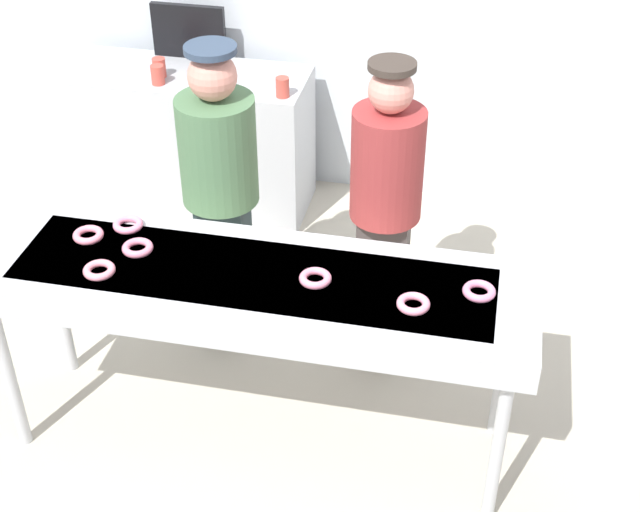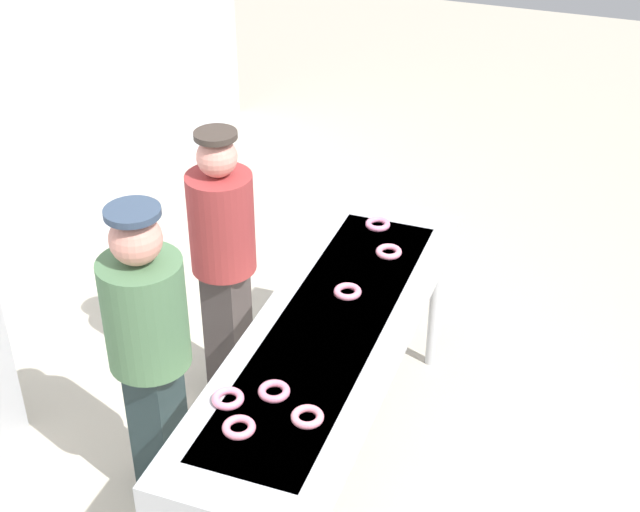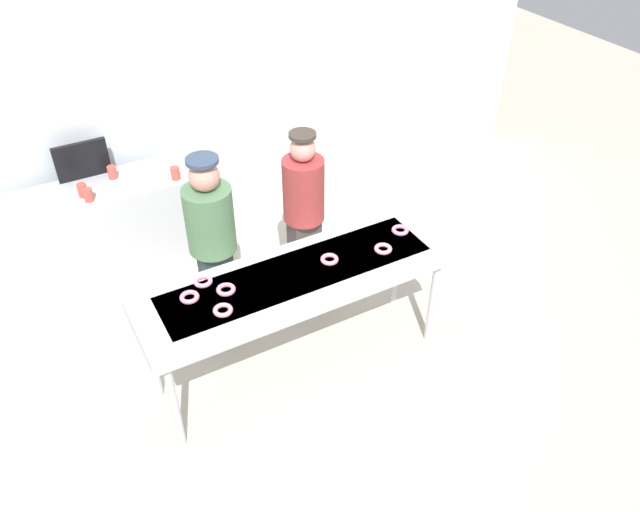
% 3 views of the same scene
% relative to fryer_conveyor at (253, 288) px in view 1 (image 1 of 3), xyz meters
% --- Properties ---
extents(ground_plane, '(16.00, 16.00, 0.00)m').
position_rel_fryer_conveyor_xyz_m(ground_plane, '(0.00, 0.00, -0.87)').
color(ground_plane, beige).
extents(fryer_conveyor, '(2.31, 0.67, 0.94)m').
position_rel_fryer_conveyor_xyz_m(fryer_conveyor, '(0.00, 0.00, 0.00)').
color(fryer_conveyor, '#B7BABF').
rests_on(fryer_conveyor, ground).
extents(strawberry_donut_0, '(0.18, 0.18, 0.03)m').
position_rel_fryer_conveyor_xyz_m(strawberry_donut_0, '(0.66, -0.08, 0.09)').
color(strawberry_donut_0, pink).
rests_on(strawberry_donut_0, fryer_conveyor).
extents(strawberry_donut_1, '(0.14, 0.14, 0.03)m').
position_rel_fryer_conveyor_xyz_m(strawberry_donut_1, '(-0.62, 0.21, 0.09)').
color(strawberry_donut_1, pink).
rests_on(strawberry_donut_1, fryer_conveyor).
extents(strawberry_donut_2, '(0.17, 0.17, 0.03)m').
position_rel_fryer_conveyor_xyz_m(strawberry_donut_2, '(-0.75, 0.10, 0.09)').
color(strawberry_donut_2, pink).
rests_on(strawberry_donut_2, fryer_conveyor).
extents(strawberry_donut_3, '(0.18, 0.18, 0.03)m').
position_rel_fryer_conveyor_xyz_m(strawberry_donut_3, '(0.26, 0.00, 0.09)').
color(strawberry_donut_3, pink).
rests_on(strawberry_donut_3, fryer_conveyor).
extents(strawberry_donut_4, '(0.18, 0.18, 0.03)m').
position_rel_fryer_conveyor_xyz_m(strawberry_donut_4, '(-0.51, 0.05, 0.09)').
color(strawberry_donut_4, pink).
rests_on(strawberry_donut_4, fryer_conveyor).
extents(strawberry_donut_5, '(0.17, 0.17, 0.03)m').
position_rel_fryer_conveyor_xyz_m(strawberry_donut_5, '(-0.61, -0.13, 0.09)').
color(strawberry_donut_5, pink).
rests_on(strawberry_donut_5, fryer_conveyor).
extents(strawberry_donut_6, '(0.14, 0.14, 0.03)m').
position_rel_fryer_conveyor_xyz_m(strawberry_donut_6, '(0.91, 0.05, 0.09)').
color(strawberry_donut_6, pink).
rests_on(strawberry_donut_6, fryer_conveyor).
extents(worker_baker, '(0.33, 0.33, 1.58)m').
position_rel_fryer_conveyor_xyz_m(worker_baker, '(0.44, 0.73, 0.02)').
color(worker_baker, '#3E3635').
rests_on(worker_baker, ground).
extents(worker_assistant, '(0.37, 0.37, 1.59)m').
position_rel_fryer_conveyor_xyz_m(worker_assistant, '(-0.36, 0.72, 0.05)').
color(worker_assistant, '#1E2D2F').
rests_on(worker_assistant, ground).
extents(prep_counter, '(1.54, 0.57, 0.88)m').
position_rel_fryer_conveyor_xyz_m(prep_counter, '(-0.98, 1.91, -0.43)').
color(prep_counter, '#B7BABF').
rests_on(prep_counter, ground).
extents(paper_cup_0, '(0.08, 0.08, 0.11)m').
position_rel_fryer_conveyor_xyz_m(paper_cup_0, '(-0.78, 2.01, 0.07)').
color(paper_cup_0, '#CC4C3F').
rests_on(paper_cup_0, prep_counter).
extents(paper_cup_1, '(0.08, 0.08, 0.11)m').
position_rel_fryer_conveyor_xyz_m(paper_cup_1, '(-1.07, 1.84, 0.07)').
color(paper_cup_1, '#CC4C3F').
rests_on(paper_cup_1, prep_counter).
extents(paper_cup_2, '(0.08, 0.08, 0.11)m').
position_rel_fryer_conveyor_xyz_m(paper_cup_2, '(-1.04, 1.74, 0.07)').
color(paper_cup_2, '#CC4C3F').
rests_on(paper_cup_2, prep_counter).
extents(paper_cup_3, '(0.08, 0.08, 0.11)m').
position_rel_fryer_conveyor_xyz_m(paper_cup_3, '(-0.30, 1.73, 0.07)').
color(paper_cup_3, '#CC4C3F').
rests_on(paper_cup_3, prep_counter).
extents(menu_display, '(0.45, 0.04, 0.33)m').
position_rel_fryer_conveyor_xyz_m(menu_display, '(-0.98, 2.14, 0.18)').
color(menu_display, black).
rests_on(menu_display, prep_counter).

